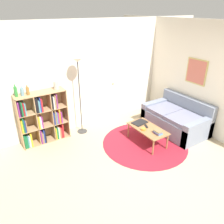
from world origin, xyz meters
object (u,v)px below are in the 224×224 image
Objects in this scene: floor_lamp at (78,72)px; bottle_left at (16,92)px; couch at (177,119)px; bowl at (143,129)px; bookshelf at (42,119)px; vase_on_shelf at (56,85)px; laptop at (140,122)px; bottle_middle at (22,92)px; bottle_right at (28,91)px; coffee_table at (147,130)px.

floor_lamp is 1.35m from bottle_left.
couch reaches higher than bowl.
bookshelf is 6.39× the size of vase_on_shelf.
floor_lamp reaches higher than bottle_left.
bowl is (0.89, -1.27, -1.12)m from floor_lamp.
bookshelf is at bearing 150.88° from laptop.
bottle_middle is at bearing 174.69° from floor_lamp.
bottle_middle reaches higher than bowl.
bottle_left reaches higher than bowl.
vase_on_shelf is (-1.53, 1.08, 0.88)m from laptop.
bottle_right is at bearing -2.30° from bottle_middle.
vase_on_shelf is (-2.57, 1.29, 1.00)m from couch.
bowl is 2.66m from bottle_middle.
coffee_table is at bearing -31.27° from bottle_middle.
coffee_table is at bearing -50.45° from floor_lamp.
bowl is at bearing -171.32° from coffee_table.
bookshelf is 5.80× the size of bottle_middle.
floor_lamp is 1.14m from bottle_right.
bookshelf is 0.64× the size of floor_lamp.
couch is at bearing 3.88° from coffee_table.
floor_lamp is 2.01m from coffee_table.
floor_lamp is 8.99× the size of bottle_right.
vase_on_shelf is at bearing -0.07° from bookshelf.
bottle_middle is (-0.31, 0.00, 0.70)m from bookshelf.
coffee_table is (1.94, -1.36, -0.22)m from bookshelf.
vase_on_shelf is (0.61, 0.00, 0.01)m from bottle_right.
floor_lamp reaches higher than couch.
bottle_left is at bearing 170.22° from bottle_middle.
bottle_left is at bearing 158.90° from couch.
bowl is 2.14m from vase_on_shelf.
bottle_left reaches higher than laptop.
coffee_table is 5.06× the size of vase_on_shelf.
bottle_middle is 0.11m from bottle_right.
laptop is 2.64m from bottle_middle.
floor_lamp reaches higher than bottle_right.
bottle_right is at bearing -179.87° from vase_on_shelf.
bookshelf is 0.84m from bottle_left.
bottle_right is 0.61m from vase_on_shelf.
couch is 7.52× the size of bottle_middle.
floor_lamp is at bearing -5.60° from bottle_right.
bookshelf is 0.82m from vase_on_shelf.
bottle_middle is (-3.28, 1.29, 0.99)m from couch.
coffee_table is 4.59× the size of bottle_middle.
vase_on_shelf is (0.72, -0.00, 0.01)m from bottle_middle.
bowl reaches higher than laptop.
couch is 4.09× the size of laptop.
floor_lamp is 2.69m from couch.
bottle_middle is 1.10× the size of vase_on_shelf.
coffee_table is 3.66× the size of bottle_left.
laptop is at bearing -25.72° from bottle_middle.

